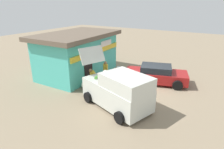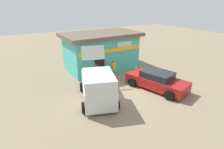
% 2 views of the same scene
% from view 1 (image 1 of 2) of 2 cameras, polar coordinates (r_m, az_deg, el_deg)
% --- Properties ---
extents(ground_plane, '(60.00, 60.00, 0.00)m').
position_cam_1_polar(ground_plane, '(13.30, 8.19, -4.11)').
color(ground_plane, gray).
extents(storefront_bar, '(6.99, 4.50, 3.35)m').
position_cam_1_polar(storefront_bar, '(15.57, -10.21, 6.17)').
color(storefront_bar, '#4CC6B7').
rests_on(storefront_bar, ground_plane).
extents(delivery_van, '(3.18, 4.85, 3.02)m').
position_cam_1_polar(delivery_van, '(10.49, 1.85, -4.79)').
color(delivery_van, silver).
rests_on(delivery_van, ground_plane).
extents(parked_sedan, '(3.12, 4.73, 1.32)m').
position_cam_1_polar(parked_sedan, '(14.22, 12.91, 0.00)').
color(parked_sedan, maroon).
rests_on(parked_sedan, ground_plane).
extents(vendor_standing, '(0.47, 0.50, 1.60)m').
position_cam_1_polar(vendor_standing, '(13.87, -1.95, 1.27)').
color(vendor_standing, '#4C4C51').
rests_on(vendor_standing, ground_plane).
extents(customer_bending, '(0.63, 0.69, 1.44)m').
position_cam_1_polar(customer_bending, '(12.82, -5.32, -0.80)').
color(customer_bending, navy).
rests_on(customer_bending, ground_plane).
extents(unloaded_banana_pile, '(0.83, 0.91, 0.49)m').
position_cam_1_polar(unloaded_banana_pile, '(13.18, -7.65, -3.20)').
color(unloaded_banana_pile, silver).
rests_on(unloaded_banana_pile, ground_plane).
extents(paint_bucket, '(0.27, 0.27, 0.37)m').
position_cam_1_polar(paint_bucket, '(16.49, 1.88, 1.75)').
color(paint_bucket, silver).
rests_on(paint_bucket, ground_plane).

